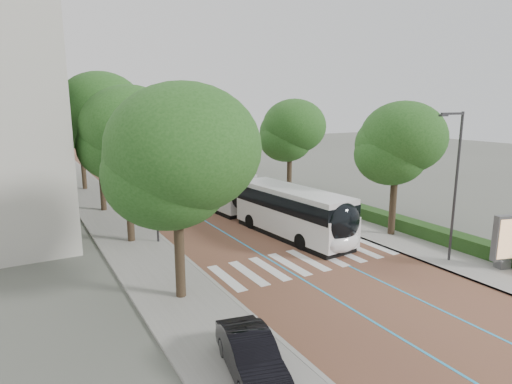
% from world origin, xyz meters
% --- Properties ---
extents(ground, '(160.00, 160.00, 0.00)m').
position_xyz_m(ground, '(0.00, 0.00, 0.00)').
color(ground, '#51544C').
rests_on(ground, ground).
extents(road, '(11.00, 140.00, 0.02)m').
position_xyz_m(road, '(0.00, 40.00, 0.01)').
color(road, brown).
rests_on(road, ground).
extents(sidewalk_left, '(4.00, 140.00, 0.12)m').
position_xyz_m(sidewalk_left, '(-7.50, 40.00, 0.06)').
color(sidewalk_left, gray).
rests_on(sidewalk_left, ground).
extents(sidewalk_right, '(4.00, 140.00, 0.12)m').
position_xyz_m(sidewalk_right, '(7.50, 40.00, 0.06)').
color(sidewalk_right, gray).
rests_on(sidewalk_right, ground).
extents(kerb_left, '(0.20, 140.00, 0.14)m').
position_xyz_m(kerb_left, '(-5.60, 40.00, 0.06)').
color(kerb_left, gray).
rests_on(kerb_left, ground).
extents(kerb_right, '(0.20, 140.00, 0.14)m').
position_xyz_m(kerb_right, '(5.60, 40.00, 0.06)').
color(kerb_right, gray).
rests_on(kerb_right, ground).
extents(zebra_crossing, '(10.55, 3.60, 0.01)m').
position_xyz_m(zebra_crossing, '(0.20, 1.00, 0.03)').
color(zebra_crossing, silver).
rests_on(zebra_crossing, ground).
extents(lane_line_left, '(0.12, 126.00, 0.01)m').
position_xyz_m(lane_line_left, '(-1.60, 40.00, 0.02)').
color(lane_line_left, '#2895CB').
rests_on(lane_line_left, road).
extents(lane_line_right, '(0.12, 126.00, 0.01)m').
position_xyz_m(lane_line_right, '(1.60, 40.00, 0.02)').
color(lane_line_right, '#2895CB').
rests_on(lane_line_right, road).
extents(hedge, '(1.20, 14.00, 0.80)m').
position_xyz_m(hedge, '(9.10, 0.00, 0.52)').
color(hedge, '#1C3D15').
rests_on(hedge, sidewalk_right).
extents(streetlight_near, '(1.82, 0.20, 8.00)m').
position_xyz_m(streetlight_near, '(6.62, -3.00, 4.82)').
color(streetlight_near, '#302F32').
rests_on(streetlight_near, sidewalk_right).
extents(streetlight_far, '(1.82, 0.20, 8.00)m').
position_xyz_m(streetlight_far, '(6.62, 22.00, 4.82)').
color(streetlight_far, '#302F32').
rests_on(streetlight_far, sidewalk_right).
extents(lamp_post_left, '(0.14, 0.14, 8.00)m').
position_xyz_m(lamp_post_left, '(-6.10, 8.00, 4.12)').
color(lamp_post_left, '#302F32').
rests_on(lamp_post_left, sidewalk_left).
extents(trees_left, '(6.46, 60.84, 10.33)m').
position_xyz_m(trees_left, '(-7.50, 22.62, 6.63)').
color(trees_left, black).
rests_on(trees_left, ground).
extents(trees_right, '(5.53, 47.29, 8.98)m').
position_xyz_m(trees_right, '(7.70, 21.11, 6.22)').
color(trees_right, black).
rests_on(trees_right, ground).
extents(lead_bus, '(4.10, 18.54, 3.20)m').
position_xyz_m(lead_bus, '(1.52, 8.82, 1.63)').
color(lead_bus, black).
rests_on(lead_bus, ground).
extents(bus_queued_0, '(3.30, 12.53, 3.20)m').
position_xyz_m(bus_queued_0, '(2.79, 24.33, 1.62)').
color(bus_queued_0, silver).
rests_on(bus_queued_0, ground).
extents(bus_queued_1, '(2.63, 12.42, 3.20)m').
position_xyz_m(bus_queued_1, '(2.20, 38.45, 1.62)').
color(bus_queued_1, silver).
rests_on(bus_queued_1, ground).
extents(ad_panel, '(1.41, 0.73, 2.83)m').
position_xyz_m(ad_panel, '(8.19, -5.13, 1.60)').
color(ad_panel, '#59595B').
rests_on(ad_panel, sidewalk_right).
extents(parked_car, '(2.18, 4.24, 1.33)m').
position_xyz_m(parked_car, '(-7.51, -6.48, 0.79)').
color(parked_car, black).
rests_on(parked_car, sidewalk_left).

